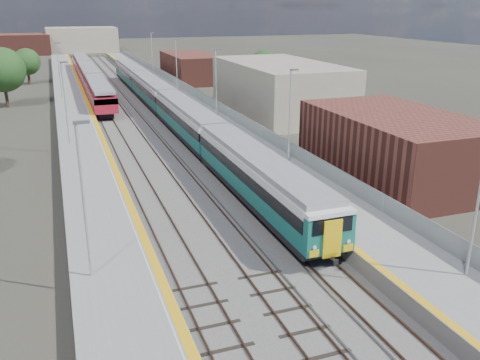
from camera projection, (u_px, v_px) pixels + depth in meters
ground at (149, 114)px, 65.07m from camera, size 320.00×320.00×0.00m
ballast_bed at (128, 111)px, 66.57m from camera, size 10.50×155.00×0.06m
tracks at (131, 108)px, 68.22m from camera, size 8.96×160.00×0.17m
platform_right at (184, 104)px, 68.81m from camera, size 4.70×155.00×8.52m
platform_left at (74, 111)px, 64.22m from camera, size 4.30×155.00×8.52m
buildings at (19, 15)px, 134.59m from camera, size 72.00×185.50×40.00m
green_train at (168, 103)px, 60.55m from camera, size 2.82×78.53×3.10m
red_train at (89, 76)px, 84.50m from camera, size 2.77×56.26×3.50m
tree_b at (2, 70)px, 67.58m from camera, size 5.92×5.92×8.02m
tree_c at (27, 62)px, 88.15m from camera, size 4.58×4.58×6.21m
tree_d at (264, 67)px, 76.34m from camera, size 5.11×5.11×6.92m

